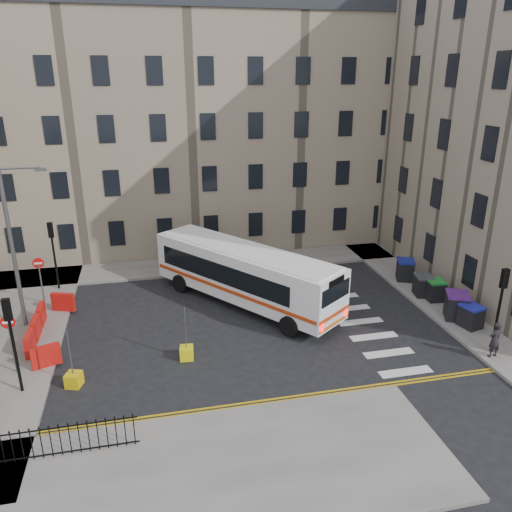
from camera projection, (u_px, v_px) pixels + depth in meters
name	position (u px, v px, depth m)	size (l,w,h in m)	color
ground	(281.00, 319.00, 26.44)	(120.00, 120.00, 0.00)	black
pavement_north	(159.00, 269.00, 33.05)	(36.00, 3.20, 0.15)	slate
pavement_east	(400.00, 275.00, 31.93)	(2.40, 26.00, 0.15)	slate
pavement_west	(0.00, 338.00, 24.45)	(6.00, 22.00, 0.15)	slate
pavement_sw	(152.00, 482.00, 15.82)	(20.00, 6.00, 0.15)	slate
terrace_north	(134.00, 126.00, 36.21)	(38.30, 10.80, 17.20)	gray
traffic_light_east	(501.00, 298.00, 22.19)	(0.28, 0.22, 4.10)	black
traffic_light_nw	(53.00, 245.00, 28.93)	(0.28, 0.22, 4.10)	black
traffic_light_sw	(11.00, 331.00, 19.32)	(0.28, 0.22, 4.10)	black
streetlamp	(12.00, 248.00, 24.10)	(0.50, 0.22, 8.14)	#595B5E
no_entry_north	(40.00, 271.00, 27.27)	(0.60, 0.08, 3.00)	#595B5E
no_entry_south	(10.00, 332.00, 20.86)	(0.60, 0.08, 3.00)	#595B5E
roadworks_barriers	(44.00, 327.00, 24.24)	(1.66, 6.26, 1.00)	red
iron_railings	(17.00, 447.00, 16.36)	(7.80, 0.04, 1.20)	black
bus	(244.00, 273.00, 27.64)	(9.13, 11.08, 3.21)	white
wheelie_bin_a	(471.00, 316.00, 25.15)	(1.14, 1.24, 1.17)	black
wheelie_bin_b	(456.00, 306.00, 26.02)	(1.54, 1.62, 1.41)	black
wheelie_bin_c	(435.00, 290.00, 28.19)	(1.02, 1.14, 1.19)	black
wheelie_bin_d	(423.00, 285.00, 28.75)	(1.14, 1.25, 1.20)	black
wheelie_bin_e	(405.00, 270.00, 30.92)	(1.37, 1.46, 1.29)	black
pedestrian	(495.00, 340.00, 22.40)	(0.63, 0.41, 1.72)	black
bollard_yellow	(187.00, 353.00, 22.69)	(0.60, 0.60, 0.60)	yellow
bollard_chevron	(74.00, 380.00, 20.71)	(0.60, 0.60, 0.60)	#DCB80C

